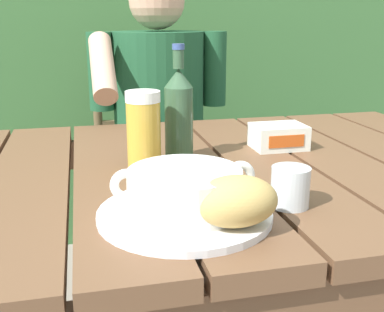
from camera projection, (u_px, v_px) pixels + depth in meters
name	position (u px, v px, depth m)	size (l,w,h in m)	color
dining_table	(191.00, 204.00, 1.04)	(1.48, 0.89, 0.76)	brown
hedge_backdrop	(162.00, 46.00, 2.49)	(3.48, 0.99, 1.88)	#3A6735
chair_near_diner	(154.00, 168.00, 1.93)	(0.45, 0.41, 0.98)	brown
person_eating	(160.00, 119.00, 1.67)	(0.48, 0.47, 1.23)	#1E4F2F
serving_plate	(185.00, 214.00, 0.75)	(0.28, 0.28, 0.01)	white
soup_bowl	(185.00, 189.00, 0.74)	(0.23, 0.18, 0.07)	white
bread_roll	(236.00, 201.00, 0.69)	(0.13, 0.10, 0.07)	tan
beer_glass	(144.00, 131.00, 0.96)	(0.07, 0.07, 0.16)	gold
beer_bottle	(179.00, 113.00, 1.03)	(0.06, 0.06, 0.25)	#345437
water_glass_small	(290.00, 187.00, 0.79)	(0.06, 0.06, 0.07)	silver
butter_tub	(278.00, 136.00, 1.14)	(0.12, 0.10, 0.06)	white
table_knife	(253.00, 191.00, 0.85)	(0.17, 0.05, 0.01)	silver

